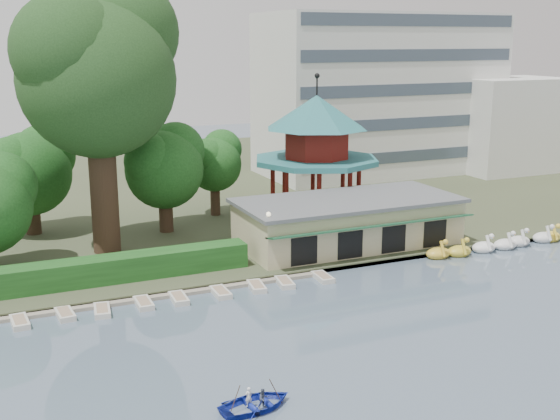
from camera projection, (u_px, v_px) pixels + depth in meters
ground_plane at (386, 384)px, 36.03m from camera, size 220.00×220.00×0.00m
shore at (147, 189)px, 82.19m from camera, size 220.00×70.00×0.40m
embankment at (259, 279)px, 51.36m from camera, size 220.00×0.60×0.30m
dock at (92, 304)px, 46.57m from camera, size 34.00×1.60×0.24m
boathouse at (348, 221)px, 58.92m from camera, size 18.60×9.39×3.90m
pavilion at (316, 143)px, 67.40m from camera, size 12.40×12.40×13.50m
office_building at (401, 99)px, 90.08m from camera, size 38.00×18.00×20.00m
hedge at (39, 278)px, 48.05m from camera, size 30.00×2.00×1.80m
lamp_post at (269, 229)px, 52.71m from camera, size 0.36×0.36×4.28m
big_tree at (98, 65)px, 53.98m from camera, size 13.36×12.45×21.92m
small_trees at (30, 183)px, 56.81m from camera, size 39.18×17.31×9.68m
swan_boats at (511, 243)px, 59.63m from camera, size 17.46×2.13×1.92m
moored_rowboats at (105, 309)px, 45.56m from camera, size 32.37×2.78×0.36m
rowboat_with_passengers at (256, 399)px, 33.48m from camera, size 5.56×4.30×2.01m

